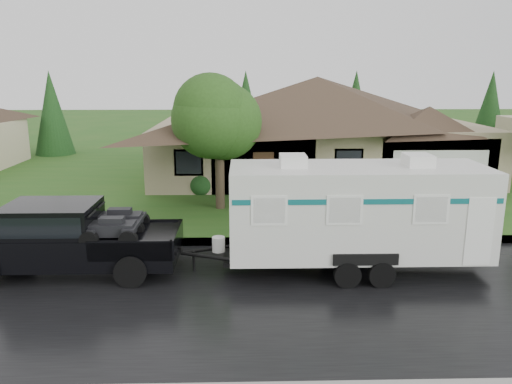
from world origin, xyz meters
TOP-DOWN VIEW (x-y plane):
  - ground at (0.00, 0.00)m, footprint 140.00×140.00m
  - road at (0.00, -2.00)m, footprint 140.00×8.00m
  - curb at (0.00, 2.25)m, footprint 140.00×0.50m
  - lawn at (0.00, 15.00)m, footprint 140.00×26.00m
  - house_main at (2.29, 13.84)m, footprint 19.44×10.80m
  - tree_left_green at (-3.23, 6.56)m, footprint 3.43×3.43m
  - shrub_row at (2.00, 9.30)m, footprint 13.60×1.00m
  - pickup_truck at (-7.61, -0.29)m, footprint 6.53×2.48m
  - travel_trailer at (1.21, -0.29)m, footprint 8.05×2.83m

SIDE VIEW (x-z plane):
  - ground at x=0.00m, z-range 0.00..0.00m
  - road at x=0.00m, z-range 0.00..0.01m
  - curb at x=0.00m, z-range 0.00..0.15m
  - lawn at x=0.00m, z-range 0.00..0.15m
  - shrub_row at x=2.00m, z-range 0.15..1.15m
  - pickup_truck at x=-7.61m, z-range 0.08..2.25m
  - travel_trailer at x=1.21m, z-range 0.11..3.72m
  - house_main at x=2.29m, z-range 0.14..7.04m
  - tree_left_green at x=-3.23m, z-range 1.25..6.92m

